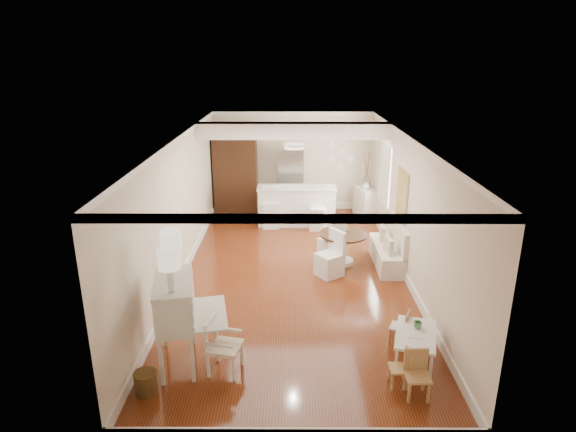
{
  "coord_description": "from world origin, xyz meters",
  "views": [
    {
      "loc": [
        -0.08,
        -8.98,
        4.29
      ],
      "look_at": [
        -0.12,
        0.3,
        1.17
      ],
      "focal_mm": 30.0,
      "sensor_mm": 36.0,
      "label": 1
    }
  ],
  "objects_px": {
    "wicker_basket": "(146,382)",
    "slip_chair_far": "(332,239)",
    "kids_chair_a": "(399,368)",
    "fridge": "(303,182)",
    "secretary_bureau": "(176,323)",
    "bar_stool_right": "(318,212)",
    "slip_chair_near": "(330,254)",
    "breakfast_counter": "(297,206)",
    "kids_table": "(414,347)",
    "kids_chair_c": "(418,376)",
    "gustavian_armchair": "(225,346)",
    "dining_table": "(343,249)",
    "bar_stool_left": "(270,207)",
    "kids_chair_b": "(399,326)",
    "pantry_cabinet": "(236,173)",
    "sideboard": "(365,203)"
  },
  "relations": [
    {
      "from": "secretary_bureau",
      "to": "sideboard",
      "type": "height_order",
      "value": "secretary_bureau"
    },
    {
      "from": "kids_chair_c",
      "to": "bar_stool_left",
      "type": "xyz_separation_m",
      "value": [
        -2.17,
        6.6,
        0.21
      ]
    },
    {
      "from": "kids_chair_c",
      "to": "bar_stool_right",
      "type": "distance_m",
      "value": 6.48
    },
    {
      "from": "wicker_basket",
      "to": "kids_chair_a",
      "type": "distance_m",
      "value": 3.41
    },
    {
      "from": "secretary_bureau",
      "to": "gustavian_armchair",
      "type": "distance_m",
      "value": 0.78
    },
    {
      "from": "wicker_basket",
      "to": "kids_chair_b",
      "type": "bearing_deg",
      "value": 18.17
    },
    {
      "from": "kids_chair_a",
      "to": "bar_stool_right",
      "type": "height_order",
      "value": "bar_stool_right"
    },
    {
      "from": "kids_table",
      "to": "fridge",
      "type": "relative_size",
      "value": 0.52
    },
    {
      "from": "kids_chair_c",
      "to": "pantry_cabinet",
      "type": "xyz_separation_m",
      "value": [
        -3.19,
        7.89,
        0.82
      ]
    },
    {
      "from": "slip_chair_near",
      "to": "slip_chair_far",
      "type": "relative_size",
      "value": 0.99
    },
    {
      "from": "kids_chair_c",
      "to": "breakfast_counter",
      "type": "bearing_deg",
      "value": 102.18
    },
    {
      "from": "kids_chair_a",
      "to": "wicker_basket",
      "type": "bearing_deg",
      "value": -87.85
    },
    {
      "from": "slip_chair_far",
      "to": "bar_stool_left",
      "type": "height_order",
      "value": "bar_stool_left"
    },
    {
      "from": "kids_table",
      "to": "bar_stool_right",
      "type": "height_order",
      "value": "bar_stool_right"
    },
    {
      "from": "breakfast_counter",
      "to": "fridge",
      "type": "bearing_deg",
      "value": 79.22
    },
    {
      "from": "wicker_basket",
      "to": "breakfast_counter",
      "type": "distance_m",
      "value": 7.06
    },
    {
      "from": "sideboard",
      "to": "kids_chair_c",
      "type": "bearing_deg",
      "value": -107.23
    },
    {
      "from": "wicker_basket",
      "to": "breakfast_counter",
      "type": "xyz_separation_m",
      "value": [
        2.1,
        6.73,
        0.36
      ]
    },
    {
      "from": "wicker_basket",
      "to": "slip_chair_far",
      "type": "distance_m",
      "value": 5.25
    },
    {
      "from": "wicker_basket",
      "to": "slip_chair_far",
      "type": "bearing_deg",
      "value": 57.22
    },
    {
      "from": "fridge",
      "to": "slip_chair_near",
      "type": "bearing_deg",
      "value": -84.19
    },
    {
      "from": "kids_chair_a",
      "to": "slip_chair_far",
      "type": "height_order",
      "value": "slip_chair_far"
    },
    {
      "from": "secretary_bureau",
      "to": "gustavian_armchair",
      "type": "relative_size",
      "value": 1.62
    },
    {
      "from": "kids_chair_c",
      "to": "kids_chair_b",
      "type": "bearing_deg",
      "value": 88.01
    },
    {
      "from": "breakfast_counter",
      "to": "bar_stool_left",
      "type": "relative_size",
      "value": 1.92
    },
    {
      "from": "gustavian_armchair",
      "to": "pantry_cabinet",
      "type": "relative_size",
      "value": 0.36
    },
    {
      "from": "secretary_bureau",
      "to": "sideboard",
      "type": "bearing_deg",
      "value": 49.77
    },
    {
      "from": "pantry_cabinet",
      "to": "bar_stool_left",
      "type": "bearing_deg",
      "value": -51.61
    },
    {
      "from": "dining_table",
      "to": "slip_chair_near",
      "type": "bearing_deg",
      "value": -119.6
    },
    {
      "from": "kids_chair_c",
      "to": "breakfast_counter",
      "type": "relative_size",
      "value": 0.32
    },
    {
      "from": "slip_chair_near",
      "to": "kids_table",
      "type": "bearing_deg",
      "value": -16.82
    },
    {
      "from": "kids_chair_c",
      "to": "breakfast_counter",
      "type": "xyz_separation_m",
      "value": [
        -1.49,
        6.81,
        0.19
      ]
    },
    {
      "from": "kids_chair_a",
      "to": "fridge",
      "type": "distance_m",
      "value": 7.73
    },
    {
      "from": "kids_chair_a",
      "to": "slip_chair_far",
      "type": "relative_size",
      "value": 0.58
    },
    {
      "from": "kids_chair_a",
      "to": "breakfast_counter",
      "type": "height_order",
      "value": "breakfast_counter"
    },
    {
      "from": "dining_table",
      "to": "slip_chair_far",
      "type": "relative_size",
      "value": 1.07
    },
    {
      "from": "breakfast_counter",
      "to": "dining_table",
      "type": "bearing_deg",
      "value": -69.28
    },
    {
      "from": "gustavian_armchair",
      "to": "slip_chair_far",
      "type": "relative_size",
      "value": 0.86
    },
    {
      "from": "slip_chair_far",
      "to": "dining_table",
      "type": "bearing_deg",
      "value": 98.79
    },
    {
      "from": "kids_chair_a",
      "to": "fridge",
      "type": "relative_size",
      "value": 0.3
    },
    {
      "from": "kids_table",
      "to": "dining_table",
      "type": "xyz_separation_m",
      "value": [
        -0.69,
        3.49,
        0.12
      ]
    },
    {
      "from": "slip_chair_far",
      "to": "kids_table",
      "type": "bearing_deg",
      "value": 67.09
    },
    {
      "from": "bar_stool_right",
      "to": "slip_chair_near",
      "type": "bearing_deg",
      "value": -78.23
    },
    {
      "from": "kids_chair_a",
      "to": "dining_table",
      "type": "xyz_separation_m",
      "value": [
        -0.34,
        4.04,
        0.07
      ]
    },
    {
      "from": "fridge",
      "to": "secretary_bureau",
      "type": "bearing_deg",
      "value": -105.66
    },
    {
      "from": "kids_chair_a",
      "to": "kids_chair_b",
      "type": "bearing_deg",
      "value": 167.34
    },
    {
      "from": "wicker_basket",
      "to": "kids_chair_c",
      "type": "distance_m",
      "value": 3.59
    },
    {
      "from": "kids_table",
      "to": "dining_table",
      "type": "relative_size",
      "value": 0.91
    },
    {
      "from": "kids_chair_b",
      "to": "kids_table",
      "type": "bearing_deg",
      "value": 38.93
    },
    {
      "from": "kids_table",
      "to": "breakfast_counter",
      "type": "relative_size",
      "value": 0.45
    }
  ]
}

